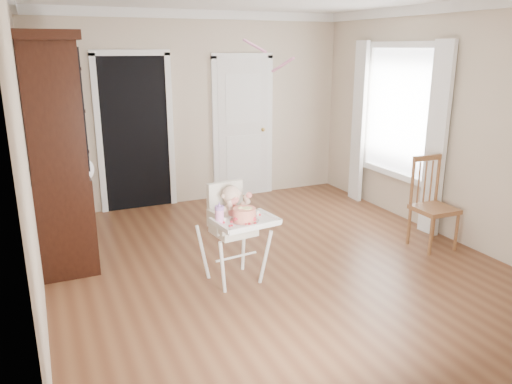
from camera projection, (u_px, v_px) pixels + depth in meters
name	position (u px, v px, depth m)	size (l,w,h in m)	color
floor	(272.00, 262.00, 5.34)	(5.00, 5.00, 0.00)	brown
wall_back	(197.00, 109.00, 7.15)	(4.50, 4.50, 0.00)	beige
wall_left	(26.00, 156.00, 4.08)	(5.00, 5.00, 0.00)	beige
wall_right	(446.00, 123.00, 5.84)	(5.00, 5.00, 0.00)	beige
doorway	(135.00, 130.00, 6.85)	(1.06, 0.05, 2.22)	black
closet_door	(243.00, 129.00, 7.49)	(0.96, 0.09, 2.13)	white
window_right	(396.00, 120.00, 6.53)	(0.13, 1.84, 2.30)	white
high_chair	(234.00, 222.00, 4.74)	(0.63, 0.76, 0.99)	white
baby	(232.00, 208.00, 4.72)	(0.30, 0.22, 0.42)	beige
cake	(244.00, 215.00, 4.52)	(0.27, 0.27, 0.13)	silver
sippy_cup	(219.00, 214.00, 4.47)	(0.08, 0.08, 0.20)	#F193CF
china_cabinet	(56.00, 150.00, 5.16)	(0.62, 1.40, 2.36)	black
dining_chair	(433.00, 206.00, 5.64)	(0.43, 0.43, 1.04)	brown
streamer	(254.00, 46.00, 5.44)	(0.03, 0.50, 0.02)	pink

